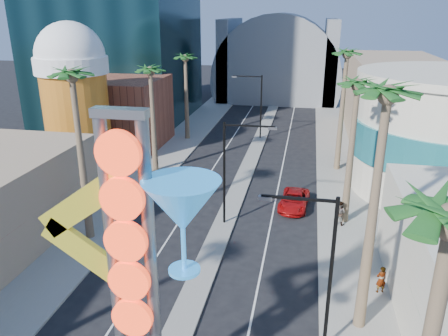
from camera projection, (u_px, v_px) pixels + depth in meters
sidewalk_west at (167, 155)px, 48.90m from camera, size 5.00×100.00×0.15m
sidewalk_east at (341, 166)px, 45.49m from camera, size 5.00×100.00×0.15m
median at (254, 152)px, 49.97m from camera, size 1.60×84.00×0.15m
brick_filler_west at (120, 113)px, 51.50m from camera, size 10.00×10.00×8.00m
filler_east at (392, 98)px, 54.65m from camera, size 10.00×20.00×10.00m
beer_mug at (74, 92)px, 42.99m from camera, size 7.00×7.00×14.50m
canopy at (278, 74)px, 79.91m from camera, size 22.00×16.00×22.00m
neon_sign at (153, 259)px, 15.02m from camera, size 6.53×2.60×12.55m
streetlight_0 at (232, 164)px, 31.62m from camera, size 3.79×0.25×8.00m
streetlight_1 at (257, 100)px, 53.97m from camera, size 3.79×0.25×8.00m
streetlight_2 at (321, 262)px, 19.45m from camera, size 3.45×0.25×8.00m
palm_1 at (73, 87)px, 27.62m from camera, size 2.40×2.40×12.70m
palm_2 at (151, 77)px, 40.99m from camera, size 2.40×2.40×11.20m
palm_3 at (185, 63)px, 52.07m from camera, size 2.40×2.40×11.20m
palm_5 at (386, 112)px, 18.70m from camera, size 2.40×2.40×13.20m
palm_6 at (357, 94)px, 30.23m from camera, size 2.40×2.40×11.70m
palm_7 at (346, 62)px, 41.00m from camera, size 2.40×2.40×12.70m
red_pickup at (294, 200)px, 35.90m from camera, size 2.62×4.94×1.32m
pedestrian_a at (381, 279)px, 24.77m from camera, size 0.71×0.59×1.67m
pedestrian_b at (340, 213)px, 32.72m from camera, size 1.13×1.04×1.86m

